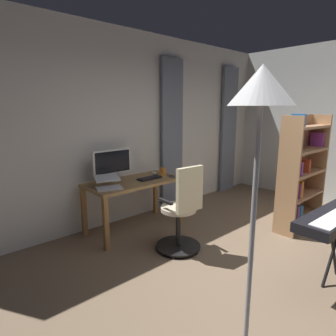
% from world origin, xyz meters
% --- Properties ---
extents(ground_plane, '(7.66, 7.66, 0.00)m').
position_xyz_m(ground_plane, '(0.00, 0.00, 0.00)').
color(ground_plane, '#77604B').
extents(back_room_partition, '(5.89, 0.10, 2.87)m').
position_xyz_m(back_room_partition, '(0.00, -2.74, 1.43)').
color(back_room_partition, silver).
rests_on(back_room_partition, ground).
extents(curtain_left_panel, '(0.45, 0.06, 2.53)m').
position_xyz_m(curtain_left_panel, '(-2.22, -2.63, 1.27)').
color(curtain_left_panel, slate).
rests_on(curtain_left_panel, ground).
extents(curtain_right_panel, '(0.46, 0.06, 2.53)m').
position_xyz_m(curtain_right_panel, '(-0.62, -2.63, 1.27)').
color(curtain_right_panel, slate).
rests_on(curtain_right_panel, ground).
extents(desk, '(1.35, 0.67, 0.73)m').
position_xyz_m(desk, '(0.46, -2.25, 0.63)').
color(desk, olive).
rests_on(desk, ground).
extents(office_chair, '(0.56, 0.56, 1.08)m').
position_xyz_m(office_chair, '(0.41, -1.33, 0.50)').
color(office_chair, black).
rests_on(office_chair, ground).
extents(computer_monitor, '(0.59, 0.18, 0.44)m').
position_xyz_m(computer_monitor, '(0.66, -2.47, 0.98)').
color(computer_monitor, white).
rests_on(computer_monitor, desk).
extents(computer_keyboard, '(0.36, 0.14, 0.02)m').
position_xyz_m(computer_keyboard, '(0.23, -2.18, 0.74)').
color(computer_keyboard, black).
rests_on(computer_keyboard, desk).
extents(laptop, '(0.39, 0.39, 0.15)m').
position_xyz_m(laptop, '(0.92, -2.15, 0.78)').
color(laptop, silver).
rests_on(laptop, desk).
extents(computer_mouse, '(0.06, 0.10, 0.04)m').
position_xyz_m(computer_mouse, '(-0.02, -2.38, 0.75)').
color(computer_mouse, white).
rests_on(computer_mouse, desk).
extents(cell_phone_by_monitor, '(0.11, 0.16, 0.01)m').
position_xyz_m(cell_phone_by_monitor, '(-0.10, -2.07, 0.73)').
color(cell_phone_by_monitor, '#232328').
rests_on(cell_phone_by_monitor, desk).
extents(mug_coffee, '(0.13, 0.08, 0.11)m').
position_xyz_m(mug_coffee, '(-0.09, -2.26, 0.78)').
color(mug_coffee, orange).
rests_on(mug_coffee, desk).
extents(bookshelf, '(0.95, 0.30, 1.66)m').
position_xyz_m(bookshelf, '(-1.39, -0.75, 0.81)').
color(bookshelf, tan).
rests_on(bookshelf, ground).
extents(floor_lamp, '(0.34, 0.34, 1.96)m').
position_xyz_m(floor_lamp, '(1.37, 0.19, 1.67)').
color(floor_lamp, black).
rests_on(floor_lamp, ground).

